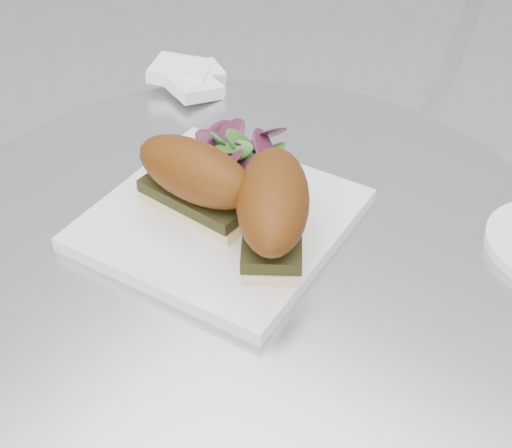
{
  "coord_description": "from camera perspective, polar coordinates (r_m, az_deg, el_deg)",
  "views": [
    {
      "loc": [
        0.34,
        -0.43,
        1.22
      ],
      "look_at": [
        0.02,
        0.0,
        0.77
      ],
      "focal_mm": 50.0,
      "sensor_mm": 36.0,
      "label": 1
    }
  ],
  "objects": [
    {
      "name": "table",
      "position": [
        0.92,
        -0.92,
        -13.15
      ],
      "size": [
        0.7,
        0.7,
        0.73
      ],
      "color": "#BABDC2",
      "rests_on": "ground"
    },
    {
      "name": "napkin",
      "position": [
        1.0,
        -5.47,
        11.18
      ],
      "size": [
        0.12,
        0.12,
        0.02
      ],
      "primitive_type": null,
      "rotation": [
        0.0,
        0.0,
        0.17
      ],
      "color": "white",
      "rests_on": "table"
    },
    {
      "name": "salad",
      "position": [
        0.8,
        -1.61,
        5.74
      ],
      "size": [
        0.1,
        0.1,
        0.05
      ],
      "primitive_type": null,
      "color": "#44802A",
      "rests_on": "plate"
    },
    {
      "name": "sandwich_right",
      "position": [
        0.69,
        1.37,
        1.42
      ],
      "size": [
        0.15,
        0.17,
        0.08
      ],
      "rotation": [
        0.0,
        0.0,
        -0.97
      ],
      "color": "#CAB87E",
      "rests_on": "plate"
    },
    {
      "name": "sandwich_left",
      "position": [
        0.73,
        -4.89,
        3.68
      ],
      "size": [
        0.15,
        0.07,
        0.08
      ],
      "rotation": [
        0.0,
        0.0,
        -0.02
      ],
      "color": "#CAB87E",
      "rests_on": "plate"
    },
    {
      "name": "plate",
      "position": [
        0.76,
        -2.82,
        0.4
      ],
      "size": [
        0.27,
        0.27,
        0.02
      ],
      "primitive_type": "cube",
      "rotation": [
        0.0,
        0.0,
        0.09
      ],
      "color": "white",
      "rests_on": "table"
    }
  ]
}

